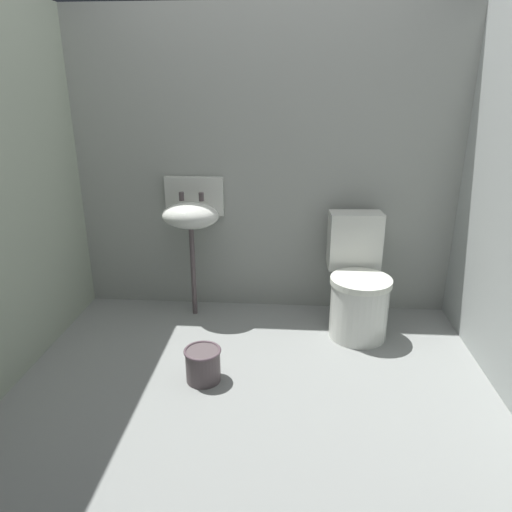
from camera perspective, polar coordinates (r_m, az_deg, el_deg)
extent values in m
cube|color=gray|center=(2.71, -0.45, -16.94)|extent=(3.10, 2.63, 0.08)
cube|color=#989C95|center=(3.37, 1.13, 10.79)|extent=(3.10, 0.10, 2.10)
cylinder|color=silver|center=(3.20, 12.42, -6.47)|extent=(0.40, 0.40, 0.38)
cylinder|color=silver|center=(3.11, 12.71, -3.00)|extent=(0.42, 0.42, 0.04)
cube|color=silver|center=(3.33, 11.94, 1.87)|extent=(0.37, 0.20, 0.40)
cylinder|color=#524648|center=(3.40, -7.67, -1.93)|extent=(0.04, 0.04, 0.66)
ellipsoid|color=silver|center=(3.27, -8.00, 4.91)|extent=(0.40, 0.32, 0.18)
cube|color=silver|center=(3.40, -7.52, 7.27)|extent=(0.42, 0.04, 0.28)
cylinder|color=#524648|center=(3.31, -9.08, 7.20)|extent=(0.04, 0.04, 0.06)
cylinder|color=#524648|center=(3.28, -6.69, 7.20)|extent=(0.04, 0.04, 0.06)
cylinder|color=#524648|center=(2.75, -6.48, -13.12)|extent=(0.20, 0.20, 0.19)
torus|color=#56444C|center=(2.70, -6.56, -11.42)|extent=(0.21, 0.21, 0.02)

